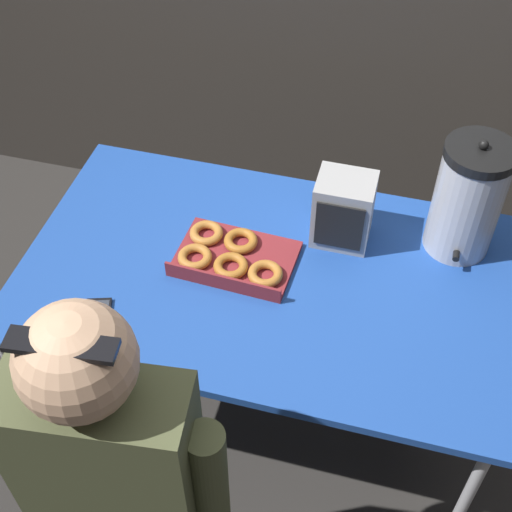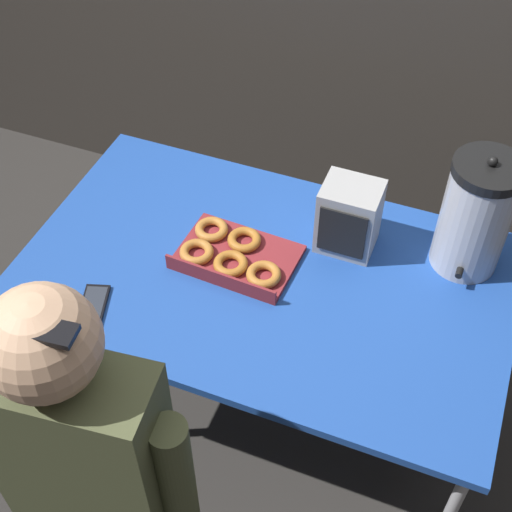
{
  "view_description": "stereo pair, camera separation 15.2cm",
  "coord_description": "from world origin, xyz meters",
  "px_view_note": "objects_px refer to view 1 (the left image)",
  "views": [
    {
      "loc": [
        0.32,
        -1.3,
        2.28
      ],
      "look_at": [
        -0.03,
        0.0,
        0.84
      ],
      "focal_mm": 50.0,
      "sensor_mm": 36.0,
      "label": 1
    },
    {
      "loc": [
        0.46,
        -1.25,
        2.28
      ],
      "look_at": [
        -0.03,
        0.0,
        0.84
      ],
      "focal_mm": 50.0,
      "sensor_mm": 36.0,
      "label": 2
    }
  ],
  "objects_px": {
    "donut_box": "(231,257)",
    "cell_phone": "(97,320)",
    "coffee_urn": "(468,199)",
    "space_heater": "(343,210)",
    "person_seated": "(121,501)"
  },
  "relations": [
    {
      "from": "cell_phone",
      "to": "person_seated",
      "type": "distance_m",
      "value": 0.47
    },
    {
      "from": "donut_box",
      "to": "space_heater",
      "type": "distance_m",
      "value": 0.35
    },
    {
      "from": "donut_box",
      "to": "coffee_urn",
      "type": "height_order",
      "value": "coffee_urn"
    },
    {
      "from": "coffee_urn",
      "to": "cell_phone",
      "type": "bearing_deg",
      "value": -149.1
    },
    {
      "from": "coffee_urn",
      "to": "cell_phone",
      "type": "xyz_separation_m",
      "value": [
        -0.9,
        -0.54,
        -0.17
      ]
    },
    {
      "from": "cell_phone",
      "to": "person_seated",
      "type": "xyz_separation_m",
      "value": [
        0.22,
        -0.41,
        -0.11
      ]
    },
    {
      "from": "donut_box",
      "to": "cell_phone",
      "type": "xyz_separation_m",
      "value": [
        -0.29,
        -0.3,
        -0.01
      ]
    },
    {
      "from": "person_seated",
      "to": "donut_box",
      "type": "bearing_deg",
      "value": -101.68
    },
    {
      "from": "donut_box",
      "to": "space_heater",
      "type": "xyz_separation_m",
      "value": [
        0.28,
        0.18,
        0.09
      ]
    },
    {
      "from": "donut_box",
      "to": "cell_phone",
      "type": "bearing_deg",
      "value": -130.56
    },
    {
      "from": "coffee_urn",
      "to": "person_seated",
      "type": "relative_size",
      "value": 0.28
    },
    {
      "from": "space_heater",
      "to": "person_seated",
      "type": "relative_size",
      "value": 0.16
    },
    {
      "from": "coffee_urn",
      "to": "space_heater",
      "type": "relative_size",
      "value": 1.74
    },
    {
      "from": "coffee_urn",
      "to": "person_seated",
      "type": "distance_m",
      "value": 1.2
    },
    {
      "from": "coffee_urn",
      "to": "person_seated",
      "type": "xyz_separation_m",
      "value": [
        -0.68,
        -0.94,
        -0.29
      ]
    }
  ]
}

